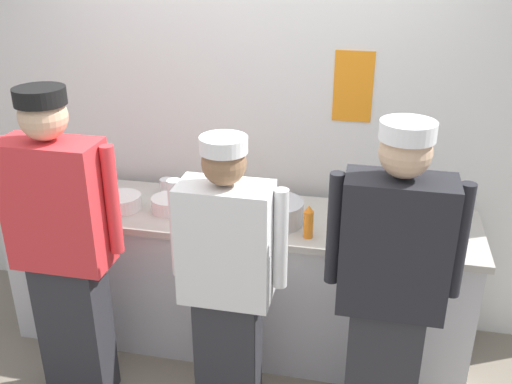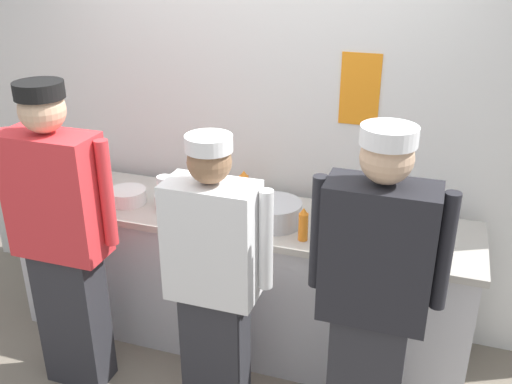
# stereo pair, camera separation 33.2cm
# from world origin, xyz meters

# --- Properties ---
(ground_plane) EXTENTS (9.00, 9.00, 0.00)m
(ground_plane) POSITION_xyz_m (0.00, 0.00, 0.00)
(ground_plane) COLOR slate
(wall_back) EXTENTS (4.41, 0.11, 2.84)m
(wall_back) POSITION_xyz_m (0.00, 0.80, 1.42)
(wall_back) COLOR silver
(wall_back) RESTS_ON ground
(prep_counter) EXTENTS (2.81, 0.65, 0.90)m
(prep_counter) POSITION_xyz_m (0.00, 0.34, 0.45)
(prep_counter) COLOR silver
(prep_counter) RESTS_ON ground
(chef_near_left) EXTENTS (0.63, 0.24, 1.77)m
(chef_near_left) POSITION_xyz_m (-0.74, -0.30, 0.95)
(chef_near_left) COLOR #2D2D33
(chef_near_left) RESTS_ON ground
(chef_center) EXTENTS (0.58, 0.24, 1.59)m
(chef_center) POSITION_xyz_m (0.12, -0.30, 0.85)
(chef_center) COLOR #2D2D33
(chef_center) RESTS_ON ground
(chef_far_right) EXTENTS (0.62, 0.24, 1.71)m
(chef_far_right) POSITION_xyz_m (0.90, -0.30, 0.92)
(chef_far_right) COLOR #2D2D33
(chef_far_right) RESTS_ON ground
(plate_stack_front) EXTENTS (0.23, 0.23, 0.08)m
(plate_stack_front) POSITION_xyz_m (-0.67, 0.26, 0.94)
(plate_stack_front) COLOR white
(plate_stack_front) RESTS_ON prep_counter
(plate_stack_rear) EXTENTS (0.22, 0.22, 0.08)m
(plate_stack_rear) POSITION_xyz_m (-0.38, 0.29, 0.94)
(plate_stack_rear) COLOR white
(plate_stack_rear) RESTS_ON prep_counter
(mixing_bowl_steel) EXTENTS (0.31, 0.31, 0.13)m
(mixing_bowl_steel) POSITION_xyz_m (0.26, 0.27, 0.97)
(mixing_bowl_steel) COLOR #B7BABF
(mixing_bowl_steel) RESTS_ON prep_counter
(sheet_tray) EXTENTS (0.41, 0.36, 0.02)m
(sheet_tray) POSITION_xyz_m (0.99, 0.37, 0.91)
(sheet_tray) COLOR #B7BABF
(sheet_tray) RESTS_ON prep_counter
(squeeze_bottle_primary) EXTENTS (0.05, 0.05, 0.19)m
(squeeze_bottle_primary) POSITION_xyz_m (0.46, 0.14, 0.99)
(squeeze_bottle_primary) COLOR orange
(squeeze_bottle_primary) RESTS_ON prep_counter
(squeeze_bottle_secondary) EXTENTS (0.06, 0.06, 0.19)m
(squeeze_bottle_secondary) POSITION_xyz_m (-0.01, 0.53, 0.99)
(squeeze_bottle_secondary) COLOR orange
(squeeze_bottle_secondary) RESTS_ON prep_counter
(squeeze_bottle_spare) EXTENTS (0.06, 0.06, 0.21)m
(squeeze_bottle_spare) POSITION_xyz_m (-0.20, 0.31, 1.00)
(squeeze_bottle_spare) COLOR #E5E066
(squeeze_bottle_spare) RESTS_ON prep_counter
(ramekin_yellow_sauce) EXTENTS (0.08, 0.08, 0.04)m
(ramekin_yellow_sauce) POSITION_xyz_m (-0.31, 0.49, 0.92)
(ramekin_yellow_sauce) COLOR white
(ramekin_yellow_sauce) RESTS_ON prep_counter
(ramekin_green_sauce) EXTENTS (0.10, 0.10, 0.04)m
(ramekin_green_sauce) POSITION_xyz_m (0.65, 0.32, 0.92)
(ramekin_green_sauce) COLOR white
(ramekin_green_sauce) RESTS_ON prep_counter
(deli_cup) EXTENTS (0.09, 0.09, 0.10)m
(deli_cup) POSITION_xyz_m (-0.48, 0.52, 0.95)
(deli_cup) COLOR white
(deli_cup) RESTS_ON prep_counter
(chefs_knife) EXTENTS (0.28, 0.03, 0.02)m
(chefs_knife) POSITION_xyz_m (-0.91, 0.42, 0.91)
(chefs_knife) COLOR #B7BABF
(chefs_knife) RESTS_ON prep_counter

